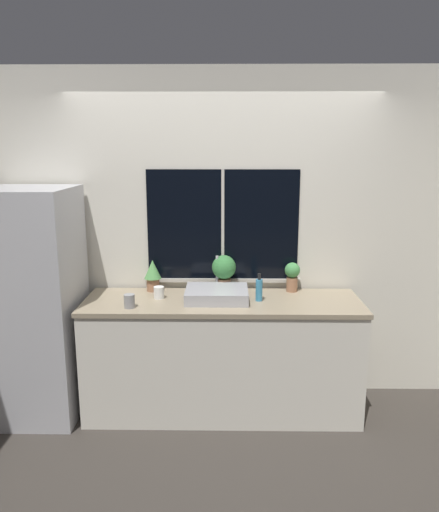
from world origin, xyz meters
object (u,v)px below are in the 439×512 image
Objects in this scene: soap_bottle at (259,289)px; mug_white at (159,293)px; mug_grey at (129,301)px; potted_plant_right at (292,275)px; potted_plant_center at (224,270)px; sink at (217,294)px; potted_plant_left at (153,274)px; refrigerator at (35,304)px.

mug_white is at bearing 176.33° from soap_bottle.
mug_grey is 1.08× the size of mug_white.
soap_bottle is (-0.29, -0.26, -0.05)m from potted_plant_right.
potted_plant_center is 3.18× the size of mug_white.
sink reaches higher than soap_bottle.
potted_plant_left is at bearing 163.13° from soap_bottle.
potted_plant_right is 0.39m from soap_bottle.
potted_plant_center is at bearing 77.10° from sink.
potted_plant_right is at bearing -0.00° from potted_plant_center.
refrigerator is 17.57× the size of mug_grey.
sink is 4.71× the size of mug_grey.
refrigerator is 18.99× the size of mug_white.
mug_grey reaches higher than mug_white.
potted_plant_center is (1.45, 0.28, 0.21)m from refrigerator.
potted_plant_center is at bearing 22.42° from mug_white.
sink is 5.09× the size of mug_white.
sink is 1.85× the size of potted_plant_left.
mug_grey is at bearing -147.39° from potted_plant_center.
sink is at bearing 176.18° from soap_bottle.
potted_plant_center is 0.39m from soap_bottle.
soap_bottle is 2.29× the size of mug_white.
mug_grey is (-0.64, -0.21, 0.00)m from sink.
mug_white is at bearing -69.99° from potted_plant_left.
mug_white is at bearing -168.88° from potted_plant_right.
potted_plant_right is 1.33m from mug_grey.
sink is at bearing -24.18° from potted_plant_left.
potted_plant_left reaches higher than mug_grey.
refrigerator is at bearing -171.95° from potted_plant_right.
refrigerator is 8.28× the size of soap_bottle.
soap_bottle is at bearing -137.83° from potted_plant_right.
mug_grey is (0.76, -0.16, 0.08)m from refrigerator.
refrigerator reaches higher than mug_white.
sink is 1.99× the size of potted_plant_right.
refrigerator is 1.73m from soap_bottle.
mug_grey is (-0.96, -0.18, -0.04)m from soap_bottle.
refrigerator is 1.40m from sink.
mug_white is (0.08, -0.21, -0.10)m from potted_plant_left.
refrigerator is at bearing -161.93° from potted_plant_left.
soap_bottle reaches higher than mug_white.
sink is 1.60× the size of potted_plant_center.
sink is 2.22× the size of soap_bottle.
sink is 0.45m from mug_white.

